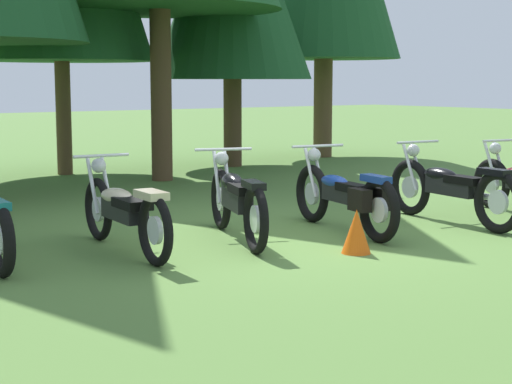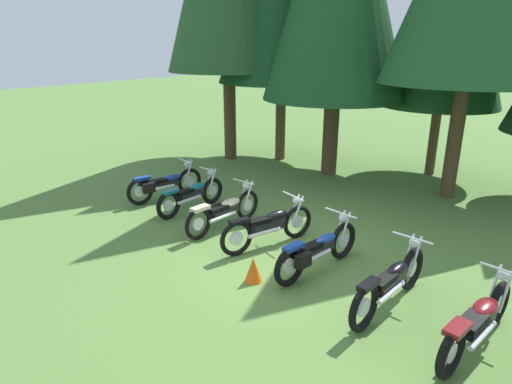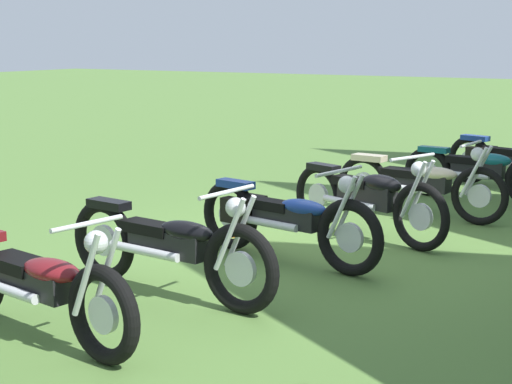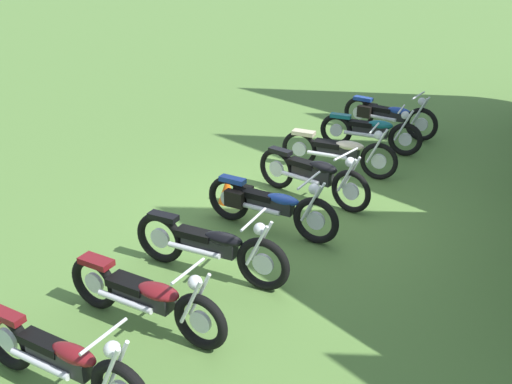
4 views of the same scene
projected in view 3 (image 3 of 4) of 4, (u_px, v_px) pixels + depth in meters
ground_plane at (314, 248)px, 9.00m from camera, size 80.00×80.00×0.00m
motorcycle_0 at (511, 160)px, 12.44m from camera, size 0.89×2.22×1.03m
motorcycle_1 at (479, 171)px, 11.48m from camera, size 0.61×2.21×1.01m
motorcycle_2 at (420, 182)px, 10.45m from camera, size 0.66×2.34×1.02m
motorcycle_3 at (368, 198)px, 9.35m from camera, size 1.01×2.23×1.03m
motorcycle_4 at (283, 218)px, 8.38m from camera, size 0.83×2.31×1.03m
motorcycle_5 at (169, 246)px, 7.23m from camera, size 0.71×2.41×1.04m
motorcycle_6 at (35, 282)px, 6.22m from camera, size 0.70×2.34×1.02m
traffic_cone at (238, 215)px, 9.55m from camera, size 0.32×0.32×0.48m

